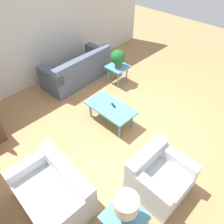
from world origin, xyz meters
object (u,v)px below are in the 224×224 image
at_px(coffee_table, 111,108).
at_px(potted_plant, 118,57).
at_px(side_table_plant, 118,69).
at_px(loveseat, 54,192).
at_px(table_lamp, 126,206).
at_px(armchair, 158,177).
at_px(sofa, 78,71).
at_px(side_table_lamp, 125,219).

height_order(coffee_table, potted_plant, potted_plant).
bearing_deg(potted_plant, coffee_table, 127.36).
bearing_deg(side_table_plant, loveseat, 117.12).
xyz_separation_m(coffee_table, potted_plant, (0.97, -1.27, 0.37)).
height_order(side_table_plant, table_lamp, table_lamp).
xyz_separation_m(armchair, coffee_table, (1.69, -0.61, 0.09)).
bearing_deg(armchair, potted_plant, 55.76).
height_order(loveseat, coffee_table, loveseat).
distance_m(coffee_table, potted_plant, 1.64).
xyz_separation_m(sofa, side_table_lamp, (-3.57, 2.09, 0.11)).
relative_size(coffee_table, table_lamp, 2.36).
relative_size(sofa, loveseat, 1.55).
height_order(sofa, loveseat, sofa).
height_order(sofa, side_table_plant, sofa).
bearing_deg(side_table_plant, coffee_table, 127.36).
xyz_separation_m(side_table_plant, potted_plant, (0.00, -0.00, 0.33)).
relative_size(armchair, loveseat, 0.71).
bearing_deg(table_lamp, side_table_plant, -45.67).
distance_m(sofa, potted_plant, 1.18).
height_order(coffee_table, table_lamp, table_lamp).
relative_size(armchair, side_table_plant, 1.68).
height_order(side_table_plant, side_table_lamp, same).
distance_m(sofa, side_table_lamp, 4.13).
height_order(armchair, coffee_table, armchair).
bearing_deg(potted_plant, loveseat, 117.12).
bearing_deg(armchair, side_table_lamp, -174.54).
bearing_deg(sofa, side_table_plant, 126.74).
relative_size(loveseat, potted_plant, 2.73).
bearing_deg(potted_plant, armchair, 144.74).
bearing_deg(coffee_table, armchair, 160.12).
relative_size(armchair, potted_plant, 1.93).
bearing_deg(loveseat, side_table_lamp, 23.82).
bearing_deg(sofa, side_table_lamp, 56.45).
xyz_separation_m(loveseat, side_table_lamp, (-1.08, -0.42, 0.13)).
bearing_deg(loveseat, table_lamp, 23.82).
relative_size(sofa, table_lamp, 4.19).
distance_m(sofa, table_lamp, 4.16).
relative_size(side_table_plant, table_lamp, 1.14).
distance_m(side_table_plant, table_lamp, 3.92).
bearing_deg(armchair, table_lamp, -174.54).
height_order(sofa, side_table_lamp, sofa).
bearing_deg(side_table_lamp, side_table_plant, -45.67).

